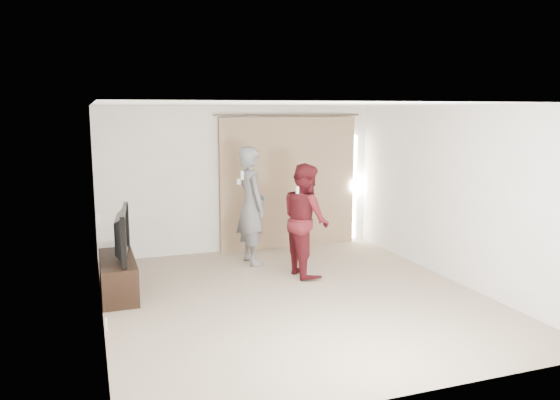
% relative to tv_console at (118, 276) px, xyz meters
% --- Properties ---
extents(floor, '(5.50, 5.50, 0.00)m').
position_rel_tv_console_xyz_m(floor, '(2.27, -0.95, -0.26)').
color(floor, tan).
rests_on(floor, ground).
extents(wall_back, '(5.00, 0.04, 2.60)m').
position_rel_tv_console_xyz_m(wall_back, '(2.27, 1.80, 1.04)').
color(wall_back, white).
rests_on(wall_back, ground).
extents(wall_left, '(0.04, 5.50, 2.60)m').
position_rel_tv_console_xyz_m(wall_left, '(-0.23, -0.95, 1.04)').
color(wall_left, white).
rests_on(wall_left, ground).
extents(ceiling, '(5.00, 5.50, 0.01)m').
position_rel_tv_console_xyz_m(ceiling, '(2.27, -0.95, 2.34)').
color(ceiling, white).
rests_on(ceiling, wall_back).
extents(curtain, '(2.80, 0.11, 2.46)m').
position_rel_tv_console_xyz_m(curtain, '(3.18, 1.73, 0.95)').
color(curtain, tan).
rests_on(curtain, ground).
extents(tv_console, '(0.46, 1.33, 0.51)m').
position_rel_tv_console_xyz_m(tv_console, '(0.00, 0.00, 0.00)').
color(tv_console, black).
rests_on(tv_console, ground).
extents(tv, '(0.28, 1.21, 0.69)m').
position_rel_tv_console_xyz_m(tv, '(0.00, 0.00, 0.60)').
color(tv, black).
rests_on(tv, tv_console).
extents(scratching_post, '(0.34, 0.34, 0.45)m').
position_rel_tv_console_xyz_m(scratching_post, '(0.17, 1.29, -0.08)').
color(scratching_post, tan).
rests_on(scratching_post, ground).
extents(person_man, '(0.52, 0.75, 1.95)m').
position_rel_tv_console_xyz_m(person_man, '(2.20, 0.89, 0.72)').
color(person_man, slate).
rests_on(person_man, ground).
extents(person_woman, '(0.69, 0.87, 1.74)m').
position_rel_tv_console_xyz_m(person_woman, '(2.80, -0.00, 0.61)').
color(person_woman, '#541319').
rests_on(person_woman, ground).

